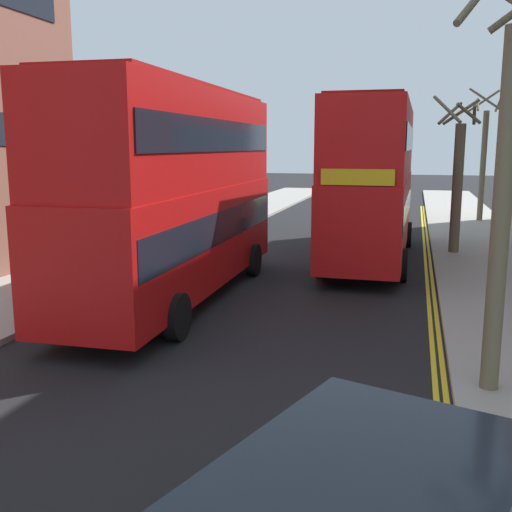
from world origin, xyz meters
The scene contains 9 objects.
sidewalk_left centered at (-6.50, 16.00, 0.07)m, with size 4.00×80.00×0.14m, color #9E9991.
kerb_line_outer centered at (4.40, 14.00, 0.00)m, with size 0.10×56.00×0.01m, color yellow.
kerb_line_inner centered at (4.24, 14.00, 0.00)m, with size 0.10×56.00×0.01m, color yellow.
double_decker_bus_away centered at (-2.38, 13.65, 3.03)m, with size 2.91×10.84×5.64m.
double_decker_bus_oncoming centered at (2.26, 20.73, 3.03)m, with size 2.88×10.83×5.64m.
pedestrian_far centered at (7.38, 24.53, 0.99)m, with size 0.34×0.22×1.62m.
street_tree_near centered at (5.06, 8.93, 3.51)m, with size 1.56×1.92×6.76m.
street_tree_mid centered at (7.24, 33.34, 3.56)m, with size 1.79×1.98×6.99m.
street_tree_far centered at (5.27, 22.50, 2.89)m, with size 1.76×1.91×5.83m.
Camera 1 is at (3.73, -1.19, 4.12)m, focal length 41.90 mm.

